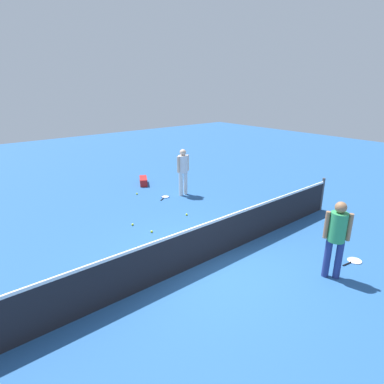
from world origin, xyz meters
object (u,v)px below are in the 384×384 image
tennis_racket_far_player (354,261)px  tennis_ball_midcourt (137,194)px  player_near_side (183,168)px  tennis_ball_by_net (232,217)px  tennis_racket_near_player (165,197)px  equipment_bag (143,181)px  tennis_ball_baseline (152,232)px  player_far_side (337,234)px  tennis_ball_near_player (187,215)px  tennis_ball_stray_right (50,299)px  tennis_ball_stray_left (133,225)px

tennis_racket_far_player → tennis_ball_midcourt: size_ratio=9.12×
player_near_side → tennis_ball_by_net: size_ratio=25.76×
player_near_side → tennis_racket_near_player: bearing=-17.4°
tennis_ball_midcourt → equipment_bag: (-0.89, -0.98, 0.11)m
equipment_bag → tennis_ball_baseline: bearing=61.1°
player_far_side → tennis_ball_midcourt: size_ratio=25.76×
tennis_ball_near_player → tennis_ball_stray_right: size_ratio=1.00×
tennis_racket_far_player → player_far_side: bearing=-2.2°
tennis_ball_baseline → tennis_ball_stray_left: same height
player_far_side → tennis_ball_baseline: size_ratio=25.76×
tennis_ball_near_player → tennis_racket_near_player: bearing=-104.3°
tennis_racket_far_player → tennis_ball_near_player: size_ratio=9.12×
tennis_racket_near_player → tennis_ball_by_net: 2.89m
player_far_side → tennis_ball_stray_right: size_ratio=25.76×
tennis_racket_near_player → tennis_ball_baseline: size_ratio=8.79×
tennis_ball_stray_left → tennis_ball_by_net: bearing=151.1°
equipment_bag → tennis_racket_far_player: bearing=93.7°
tennis_racket_near_player → equipment_bag: 1.90m
tennis_ball_stray_right → tennis_ball_baseline: bearing=-158.2°
equipment_bag → tennis_ball_stray_right: bearing=44.7°
player_near_side → tennis_racket_near_player: player_near_side is taller
tennis_ball_by_net → equipment_bag: equipment_bag is taller
tennis_racket_near_player → tennis_ball_stray_left: 2.55m
tennis_ball_near_player → tennis_ball_stray_right: bearing=18.8°
player_far_side → tennis_racket_near_player: 6.46m
player_near_side → tennis_ball_baseline: bearing=36.3°
tennis_racket_near_player → tennis_ball_near_player: (0.47, 1.82, 0.02)m
player_far_side → tennis_ball_midcourt: (0.42, -7.28, -0.98)m
player_near_side → tennis_ball_stray_right: size_ratio=25.76×
tennis_ball_near_player → tennis_ball_midcourt: 2.73m
tennis_ball_stray_left → tennis_ball_stray_right: 3.53m
tennis_ball_by_net → tennis_ball_stray_right: size_ratio=1.00×
tennis_ball_stray_right → player_far_side: bearing=148.3°
player_far_side → equipment_bag: (-0.47, -8.25, -0.87)m
player_far_side → equipment_bag: bearing=-93.3°
player_far_side → tennis_ball_stray_left: 5.42m
player_far_side → tennis_ball_near_player: bearing=-86.8°
player_far_side → tennis_ball_stray_left: player_far_side is taller
tennis_ball_stray_left → tennis_racket_far_player: bearing=120.3°
player_near_side → tennis_ball_baseline: 3.41m
tennis_ball_stray_left → tennis_ball_stray_right: size_ratio=1.00×
tennis_ball_near_player → tennis_ball_midcourt: same height
tennis_racket_near_player → tennis_ball_baseline: 2.91m
tennis_ball_by_net → tennis_ball_stray_left: 3.00m
player_near_side → player_far_side: (0.89, 6.17, 0.00)m
tennis_racket_near_player → tennis_ball_stray_left: (2.13, 1.40, 0.02)m
tennis_ball_stray_right → tennis_ball_near_player: bearing=-161.2°
player_near_side → tennis_ball_near_player: bearing=54.7°
player_far_side → tennis_ball_by_net: 3.73m
tennis_racket_far_player → tennis_ball_stray_right: (5.85, -3.03, 0.02)m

